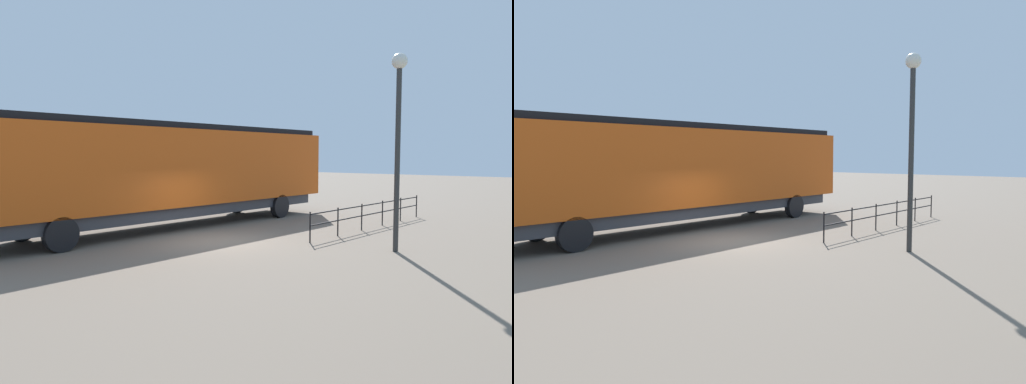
# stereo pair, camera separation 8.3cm
# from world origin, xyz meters

# --- Properties ---
(ground_plane) EXTENTS (120.00, 120.00, 0.00)m
(ground_plane) POSITION_xyz_m (0.00, 0.00, 0.00)
(ground_plane) COLOR #756656
(locomotive) EXTENTS (3.17, 17.02, 4.24)m
(locomotive) POSITION_xyz_m (-3.71, 1.55, 2.37)
(locomotive) COLOR #D15114
(locomotive) RESTS_ON ground_plane
(lamp_post) EXTENTS (0.47, 0.47, 6.04)m
(lamp_post) POSITION_xyz_m (5.46, 2.39, 4.09)
(lamp_post) COLOR #2D2D2D
(lamp_post) RESTS_ON ground_plane
(platform_fence) EXTENTS (0.05, 9.04, 1.06)m
(platform_fence) POSITION_xyz_m (2.61, 6.38, 0.69)
(platform_fence) COLOR black
(platform_fence) RESTS_ON ground_plane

